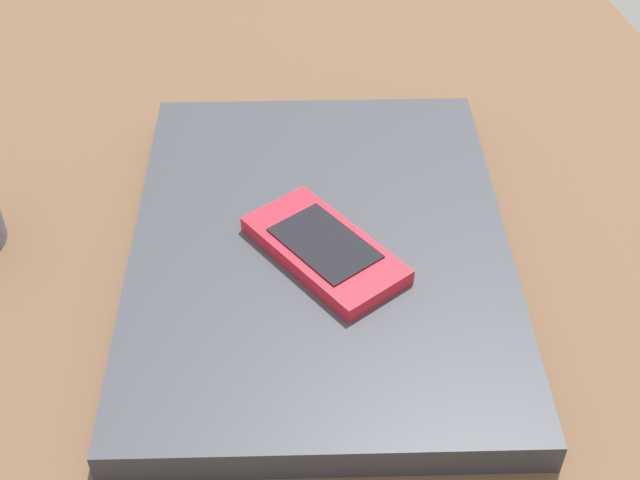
# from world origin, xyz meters

# --- Properties ---
(desk_surface) EXTENTS (1.20, 0.80, 0.03)m
(desk_surface) POSITION_xyz_m (0.00, 0.00, 0.01)
(desk_surface) COLOR brown
(desk_surface) RESTS_ON ground
(laptop_closed) EXTENTS (0.37, 0.29, 0.02)m
(laptop_closed) POSITION_xyz_m (-0.09, 0.05, 0.04)
(laptop_closed) COLOR #33353D
(laptop_closed) RESTS_ON desk_surface
(cell_phone_on_laptop) EXTENTS (0.12, 0.10, 0.01)m
(cell_phone_on_laptop) POSITION_xyz_m (-0.07, 0.05, 0.06)
(cell_phone_on_laptop) COLOR red
(cell_phone_on_laptop) RESTS_ON laptop_closed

